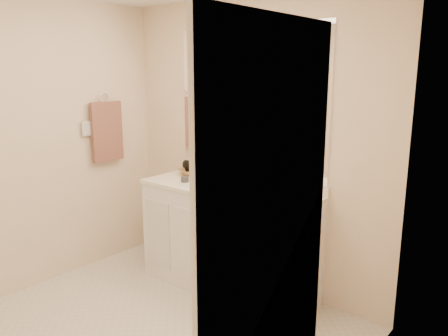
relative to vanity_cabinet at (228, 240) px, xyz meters
name	(u,v)px	position (x,y,z in m)	size (l,w,h in m)	color
wall_back	(249,144)	(0.00, 0.28, 0.77)	(2.60, 0.02, 2.40)	#F8E0C2
wall_left	(22,147)	(-1.30, -1.02, 0.77)	(0.02, 2.60, 2.40)	#F8E0C2
wall_right	(310,214)	(1.30, -1.02, 0.77)	(0.02, 2.60, 2.40)	#F8E0C2
vanity_cabinet	(228,240)	(0.00, 0.00, 0.00)	(1.50, 0.55, 0.85)	white
countertop	(228,189)	(0.00, 0.00, 0.44)	(1.52, 0.57, 0.03)	white
backsplash	(247,177)	(0.00, 0.26, 0.50)	(1.52, 0.03, 0.08)	white
sink_basin	(226,189)	(0.00, -0.02, 0.44)	(0.37, 0.37, 0.02)	beige
faucet	(240,177)	(0.00, 0.16, 0.51)	(0.02, 0.02, 0.11)	silver
mirror	(249,101)	(0.00, 0.27, 1.14)	(1.48, 0.01, 1.20)	white
blue_mug	(224,175)	(-0.13, 0.11, 0.51)	(0.09, 0.09, 0.12)	navy
tan_cup	(249,183)	(0.16, 0.08, 0.51)	(0.08, 0.08, 0.10)	#C2AE89
toothbrush	(250,171)	(0.17, 0.08, 0.60)	(0.01, 0.01, 0.18)	#FF438E
mouthwash_bottle	(257,180)	(0.27, 0.03, 0.55)	(0.08, 0.08, 0.19)	#0D7CA3
clear_pump_bottle	(289,185)	(0.51, 0.10, 0.54)	(0.07, 0.07, 0.18)	white
soap_dish	(265,199)	(0.43, -0.10, 0.46)	(0.10, 0.08, 0.01)	white
green_soap	(265,197)	(0.43, -0.10, 0.48)	(0.07, 0.05, 0.02)	#7DE136
orange_comb	(222,195)	(0.11, -0.20, 0.46)	(0.12, 0.02, 0.00)	#E24B17
dark_jar	(185,179)	(-0.40, -0.10, 0.48)	(0.07, 0.07, 0.05)	#3C3B43
extra_white_bottle	(213,172)	(-0.25, 0.10, 0.53)	(0.05, 0.05, 0.14)	white
soap_bottle_white	(225,168)	(-0.21, 0.21, 0.55)	(0.07, 0.07, 0.19)	silver
soap_bottle_cream	(208,166)	(-0.38, 0.19, 0.55)	(0.08, 0.08, 0.18)	beige
soap_bottle_yellow	(209,166)	(-0.40, 0.21, 0.54)	(0.13, 0.13, 0.17)	#F0D05D
wicker_basket	(190,172)	(-0.55, 0.13, 0.48)	(0.21, 0.21, 0.05)	olive
hair_dryer	(192,165)	(-0.53, 0.13, 0.54)	(0.08, 0.08, 0.15)	black
towel_ring	(104,99)	(-1.27, -0.25, 1.12)	(0.11, 0.11, 0.01)	silver
hand_towel	(107,132)	(-1.25, -0.25, 0.82)	(0.04, 0.32, 0.55)	brown
switch_plate	(86,128)	(-1.27, -0.45, 0.88)	(0.01, 0.09, 0.13)	silver
door	(267,281)	(1.29, -1.32, 0.57)	(0.02, 0.82, 2.00)	white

